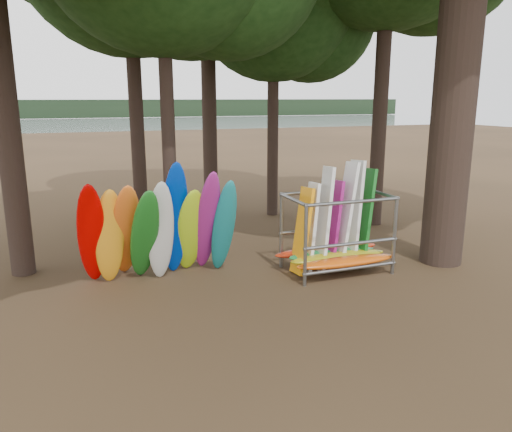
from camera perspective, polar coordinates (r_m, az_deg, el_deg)
name	(u,v)px	position (r m, az deg, el deg)	size (l,w,h in m)	color
ground	(276,284)	(12.47, 2.27, -7.79)	(120.00, 120.00, 0.00)	#47331E
lake	(107,132)	(71.03, -16.69, 9.22)	(160.00, 160.00, 0.00)	gray
far_shore	(91,109)	(120.85, -18.37, 11.56)	(160.00, 4.00, 4.00)	black
kayak_row	(158,230)	(12.50, -11.10, -1.63)	(3.86, 2.28, 3.18)	#D10000
storage_rack	(336,235)	(13.32, 9.18, -2.16)	(3.10, 1.61, 2.91)	slate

